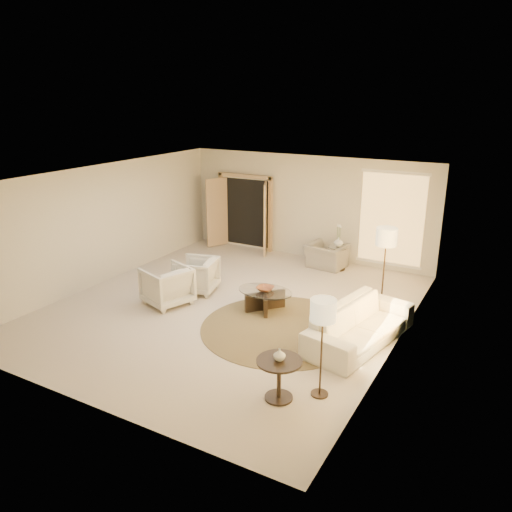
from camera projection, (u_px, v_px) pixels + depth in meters
The scene contains 18 objects.
room at pixel (230, 245), 10.22m from camera, with size 7.04×8.04×2.83m.
windows_right at pixel (400, 273), 8.73m from camera, with size 0.10×6.40×2.40m, color #FFC566, non-canonical shape.
window_back_corner at pixel (391, 219), 12.46m from camera, with size 1.70×0.10×2.40m, color #FFC566, non-canonical shape.
curtains_right at pixel (408, 261), 9.51m from camera, with size 0.06×5.20×2.60m, color tan, non-canonical shape.
french_doors at pixel (244, 213), 14.38m from camera, with size 1.95×0.66×2.16m.
area_rug at pixel (282, 328), 9.69m from camera, with size 3.17×3.17×0.01m, color #3B2E1A.
sofa at pixel (360, 324), 9.04m from camera, with size 2.48×0.97×0.73m, color beige.
armchair_left at pixel (197, 273), 11.38m from camera, with size 0.84×0.79×0.87m, color beige.
armchair_right at pixel (167, 284), 10.70m from camera, with size 0.90×0.84×0.92m, color beige.
accent_chair at pixel (327, 252), 12.96m from camera, with size 0.97×0.63×0.84m, color gray.
coffee_table at pixel (265, 298), 10.44m from camera, with size 1.29×1.29×0.44m.
end_table at pixel (279, 372), 7.34m from camera, with size 0.68×0.68×0.65m.
side_table at pixel (338, 255), 12.84m from camera, with size 0.53×0.53×0.62m.
floor_lamp_near at pixel (386, 241), 10.11m from camera, with size 0.43×0.43×1.77m.
floor_lamp_far at pixel (323, 315), 7.15m from camera, with size 0.38×0.38×1.56m.
bowl at pixel (265, 289), 10.38m from camera, with size 0.36×0.36×0.09m, color brown.
end_vase at pixel (279, 355), 7.25m from camera, with size 0.18×0.18×0.19m, color silver.
side_vase at pixel (338, 242), 12.72m from camera, with size 0.23×0.23×0.25m, color silver.
Camera 1 is at (5.24, -8.29, 4.36)m, focal length 35.00 mm.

